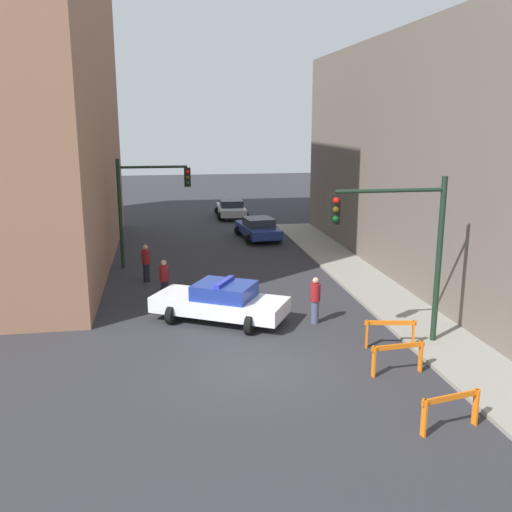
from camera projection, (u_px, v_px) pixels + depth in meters
The scene contains 13 objects.
ground_plane at pixel (255, 369), 16.34m from camera, with size 120.00×120.00×0.00m, color #2D2D33.
sidewalk_right at pixel (456, 353), 17.32m from camera, with size 2.40×44.00×0.12m.
traffic_light_near at pixel (405, 236), 17.19m from camera, with size 3.64×0.35×5.20m.
traffic_light_far at pixel (143, 197), 26.89m from camera, with size 3.44×0.35×5.20m.
police_car at pixel (221, 301), 20.05m from camera, with size 5.00×3.92×1.52m.
parked_car_near at pixel (258, 228), 33.91m from camera, with size 2.56×4.46×1.31m.
parked_car_mid at pixel (231, 208), 41.45m from camera, with size 2.35×4.35×1.31m.
pedestrian_crossing at pixel (164, 280), 22.26m from camera, with size 0.44×0.44×1.66m.
pedestrian_corner at pixel (146, 263), 24.93m from camera, with size 0.39×0.39×1.66m.
pedestrian_sidewalk at pixel (315, 300), 19.82m from camera, with size 0.47×0.47×1.66m.
barrier_front at pixel (451, 406), 12.96m from camera, with size 1.58×0.45×0.90m.
barrier_mid at pixel (398, 354), 15.85m from camera, with size 1.60×0.28×0.90m.
barrier_back at pixel (390, 329), 17.69m from camera, with size 1.58×0.43×0.90m.
Camera 1 is at (-2.49, -14.93, 6.95)m, focal length 40.00 mm.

